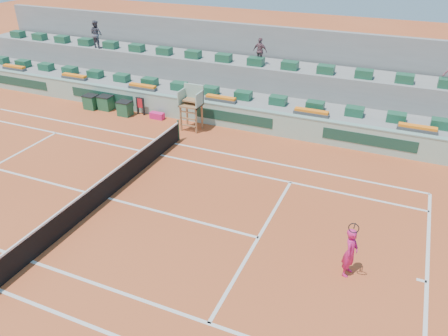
{
  "coord_description": "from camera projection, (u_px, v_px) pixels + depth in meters",
  "views": [
    {
      "loc": [
        10.13,
        -11.67,
        9.59
      ],
      "look_at": [
        4.0,
        2.5,
        1.0
      ],
      "focal_mm": 35.0,
      "sensor_mm": 36.0,
      "label": 1
    }
  ],
  "objects": [
    {
      "name": "seat_row_upper",
      "position": [
        224.0,
        58.0,
        25.54
      ],
      "size": [
        32.9,
        0.6,
        0.44
      ],
      "color": "#1A5035",
      "rests_on": "seating_tier_upper"
    },
    {
      "name": "spectator_left",
      "position": [
        96.0,
        34.0,
        28.15
      ],
      "size": [
        0.94,
        0.78,
        1.72
      ],
      "primitive_type": "imported",
      "rotation": [
        0.0,
        0.0,
        2.97
      ],
      "color": "#484854",
      "rests_on": "seating_tier_upper"
    },
    {
      "name": "drink_cooler_c",
      "position": [
        91.0,
        102.0,
        25.92
      ],
      "size": [
        0.79,
        0.68,
        0.84
      ],
      "color": "#1B5131",
      "rests_on": "ground"
    },
    {
      "name": "drink_cooler_b",
      "position": [
        106.0,
        103.0,
        25.81
      ],
      "size": [
        0.82,
        0.71,
        0.84
      ],
      "color": "#1B5131",
      "rests_on": "ground"
    },
    {
      "name": "player_bag",
      "position": [
        157.0,
        116.0,
        24.67
      ],
      "size": [
        0.81,
        0.36,
        0.36
      ],
      "primitive_type": "cube",
      "color": "#D41B6A",
      "rests_on": "ground"
    },
    {
      "name": "spectator_mid",
      "position": [
        260.0,
        51.0,
        24.78
      ],
      "size": [
        0.93,
        0.5,
        1.5
      ],
      "primitive_type": "imported",
      "rotation": [
        0.0,
        0.0,
        2.98
      ],
      "color": "#6E4952",
      "rests_on": "seating_tier_upper"
    },
    {
      "name": "flower_planters",
      "position": [
        180.0,
        93.0,
        24.62
      ],
      "size": [
        26.8,
        0.36,
        0.28
      ],
      "color": "#474747",
      "rests_on": "seating_tier_lower"
    },
    {
      "name": "umpire_chair",
      "position": [
        192.0,
        102.0,
        22.79
      ],
      "size": [
        1.1,
        0.9,
        2.4
      ],
      "color": "brown",
      "rests_on": "ground"
    },
    {
      "name": "towel_rack",
      "position": [
        140.0,
        105.0,
        25.01
      ],
      "size": [
        0.53,
        0.09,
        1.03
      ],
      "color": "black",
      "rests_on": "ground"
    },
    {
      "name": "advertising_hoarding",
      "position": [
        201.0,
        111.0,
        24.03
      ],
      "size": [
        36.0,
        0.34,
        1.26
      ],
      "color": "#8FB49F",
      "rests_on": "ground"
    },
    {
      "name": "ground",
      "position": [
        108.0,
        198.0,
        17.53
      ],
      "size": [
        90.0,
        90.0,
        0.0
      ],
      "primitive_type": "plane",
      "color": "#A74420",
      "rests_on": "ground"
    },
    {
      "name": "seat_row_lower",
      "position": [
        210.0,
        90.0,
        24.7
      ],
      "size": [
        32.9,
        0.6,
        0.44
      ],
      "color": "#1A5035",
      "rests_on": "seating_tier_lower"
    },
    {
      "name": "court_lines",
      "position": [
        108.0,
        198.0,
        17.53
      ],
      "size": [
        23.89,
        11.09,
        0.01
      ],
      "color": "silver",
      "rests_on": "ground"
    },
    {
      "name": "drink_cooler_a",
      "position": [
        125.0,
        108.0,
        25.0
      ],
      "size": [
        0.77,
        0.67,
        0.84
      ],
      "color": "#1B5131",
      "rests_on": "ground"
    },
    {
      "name": "tennis_net",
      "position": [
        106.0,
        187.0,
        17.27
      ],
      "size": [
        0.1,
        11.97,
        1.1
      ],
      "color": "black",
      "rests_on": "ground"
    },
    {
      "name": "stadium_back_wall",
      "position": [
        237.0,
        59.0,
        27.61
      ],
      "size": [
        36.0,
        0.4,
        4.4
      ],
      "primitive_type": "cube",
      "color": "gray",
      "rests_on": "ground"
    },
    {
      "name": "seating_tier_upper",
      "position": [
        228.0,
        80.0,
        26.76
      ],
      "size": [
        36.0,
        2.4,
        2.6
      ],
      "primitive_type": "cube",
      "color": "gray",
      "rests_on": "ground"
    },
    {
      "name": "tennis_player",
      "position": [
        350.0,
        252.0,
        13.34
      ],
      "size": [
        0.52,
        0.9,
        2.28
      ],
      "color": "#D41B6A",
      "rests_on": "ground"
    },
    {
      "name": "seating_tier_lower",
      "position": [
        217.0,
        99.0,
        25.82
      ],
      "size": [
        36.0,
        4.0,
        1.2
      ],
      "primitive_type": "cube",
      "color": "gray",
      "rests_on": "ground"
    }
  ]
}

